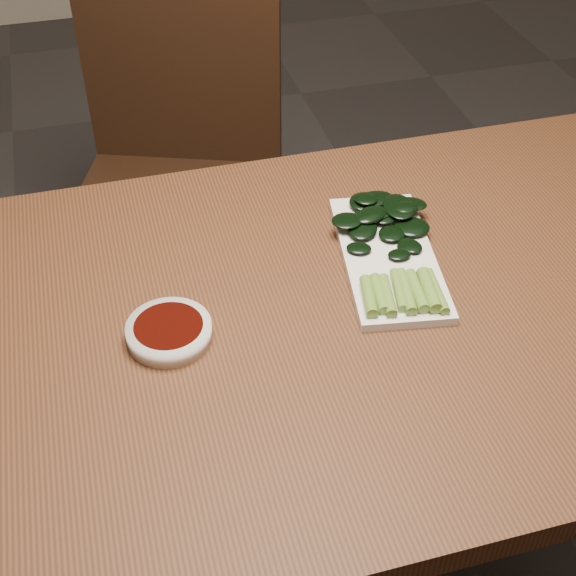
# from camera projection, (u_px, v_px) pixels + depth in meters

# --- Properties ---
(table) EXTENTS (1.40, 0.80, 0.75)m
(table) POSITION_uv_depth(u_px,v_px,m) (320.00, 344.00, 1.17)
(table) COLOR #4C2915
(table) RESTS_ON ground
(chair_far) EXTENTS (0.59, 0.59, 0.89)m
(chair_far) POSITION_uv_depth(u_px,v_px,m) (177.00, 172.00, 1.87)
(chair_far) COLOR black
(chair_far) RESTS_ON ground
(sauce_bowl) EXTENTS (0.11, 0.11, 0.02)m
(sauce_bowl) POSITION_uv_depth(u_px,v_px,m) (169.00, 332.00, 1.07)
(sauce_bowl) COLOR silver
(sauce_bowl) RESTS_ON table
(serving_plate) EXTENTS (0.18, 0.32, 0.01)m
(serving_plate) POSITION_uv_depth(u_px,v_px,m) (388.00, 257.00, 1.20)
(serving_plate) COLOR silver
(serving_plate) RESTS_ON table
(gai_lan) EXTENTS (0.18, 0.31, 0.02)m
(gai_lan) POSITION_uv_depth(u_px,v_px,m) (390.00, 242.00, 1.20)
(gai_lan) COLOR olive
(gai_lan) RESTS_ON serving_plate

